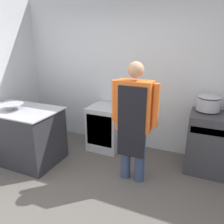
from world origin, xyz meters
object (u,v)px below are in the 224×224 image
Objects in this scene: stove at (216,144)px; person_cook at (134,117)px; stock_pot at (209,102)px; mixing_bowl at (13,107)px; fridge_unit at (106,127)px.

person_cook is at bearing -147.07° from stove.
person_cook reaches higher than stove.
stove is at bearing -30.04° from stock_pot.
stove is 2.72× the size of mixing_bowl.
mixing_bowl is at bearing -159.29° from stock_pot.
person_cook is at bearing -138.08° from stock_pot.
stock_pot is (1.67, 0.07, 0.65)m from fridge_unit.
stove is at bearing -1.12° from fridge_unit.
fridge_unit is 1.80m from stock_pot.
mixing_bowl is 1.02× the size of stock_pot.
mixing_bowl is 3.03m from stock_pot.
mixing_bowl is at bearing -162.27° from stove.
stock_pot is at bearing 2.40° from fridge_unit.
stove is at bearing 32.93° from person_cook.
stock_pot is at bearing 20.71° from mixing_bowl.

